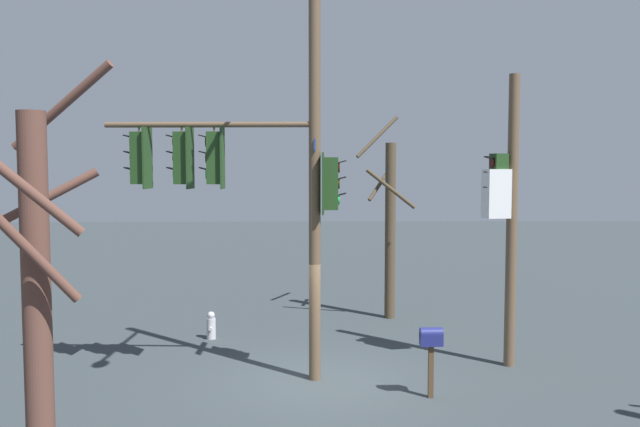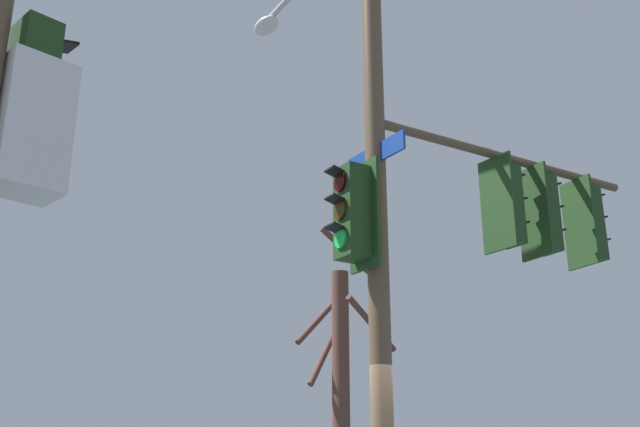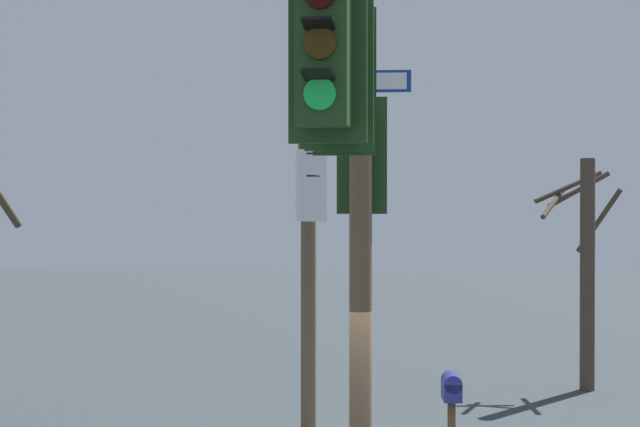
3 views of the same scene
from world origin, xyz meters
The scene contains 4 objects.
main_signal_pole_assembly centered at (-0.13, -1.15, 4.86)m, with size 3.92×5.10×9.17m.
secondary_pole_assembly centered at (-1.09, 4.20, 3.68)m, with size 0.51×0.81×6.63m.
mailbox centered at (0.97, 2.20, 1.11)m, with size 0.25×0.45×1.41m.
bare_tree_across_street centered at (4.09, 8.28, 2.49)m, with size 1.70×1.34×4.58m.
Camera 3 is at (-0.02, -10.08, 3.66)m, focal length 51.27 mm.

